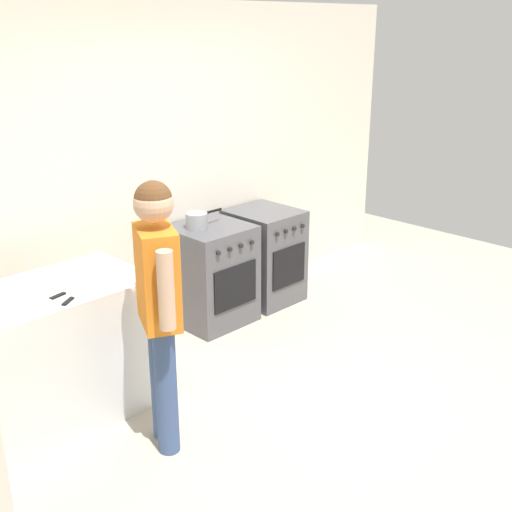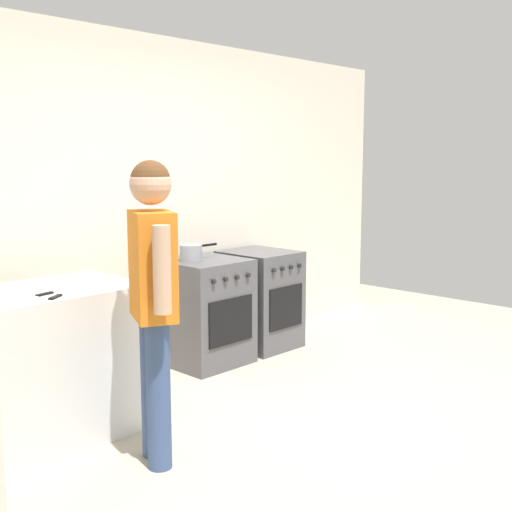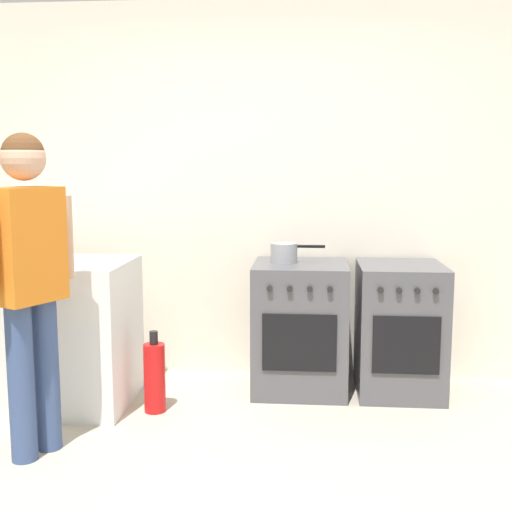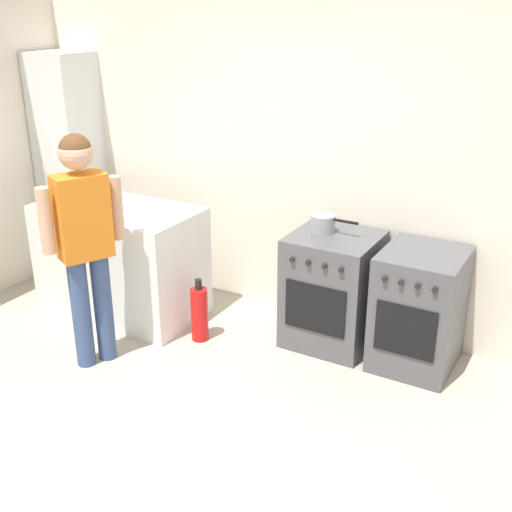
{
  "view_description": "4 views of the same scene",
  "coord_description": "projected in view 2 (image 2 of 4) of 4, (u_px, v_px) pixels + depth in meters",
  "views": [
    {
      "loc": [
        -2.95,
        -2.25,
        2.43
      ],
      "look_at": [
        -0.05,
        0.64,
        0.93
      ],
      "focal_mm": 45.0,
      "sensor_mm": 36.0,
      "label": 1
    },
    {
      "loc": [
        -3.01,
        -2.22,
        1.65
      ],
      "look_at": [
        0.04,
        0.71,
        1.01
      ],
      "focal_mm": 45.0,
      "sensor_mm": 36.0,
      "label": 2
    },
    {
      "loc": [
        0.4,
        -2.57,
        1.48
      ],
      "look_at": [
        0.11,
        0.98,
        0.98
      ],
      "focal_mm": 45.0,
      "sensor_mm": 36.0,
      "label": 3
    },
    {
      "loc": [
        1.99,
        -2.43,
        2.45
      ],
      "look_at": [
        0.15,
        0.79,
        0.93
      ],
      "focal_mm": 45.0,
      "sensor_mm": 36.0,
      "label": 4
    }
  ],
  "objects": [
    {
      "name": "knife_utility",
      "position": [
        61.0,
        295.0,
        3.53
      ],
      "size": [
        0.23,
        0.16,
        0.01
      ],
      "color": "silver",
      "rests_on": "counter_unit"
    },
    {
      "name": "knife_bread",
      "position": [
        29.0,
        298.0,
        3.46
      ],
      "size": [
        0.35,
        0.1,
        0.01
      ],
      "color": "silver",
      "rests_on": "counter_unit"
    },
    {
      "name": "oven_right",
      "position": [
        260.0,
        299.0,
        5.64
      ],
      "size": [
        0.54,
        0.62,
        0.85
      ],
      "color": "#4C4C51",
      "rests_on": "ground"
    },
    {
      "name": "person",
      "position": [
        153.0,
        286.0,
        3.39
      ],
      "size": [
        0.33,
        0.52,
        1.64
      ],
      "color": "#384C7A",
      "rests_on": "ground"
    },
    {
      "name": "ground_plane",
      "position": [
        335.0,
        431.0,
        3.91
      ],
      "size": [
        8.0,
        8.0,
        0.0
      ],
      "primitive_type": "plane",
      "color": "#ADA38E"
    },
    {
      "name": "counter_unit",
      "position": [
        29.0,
        368.0,
        3.7
      ],
      "size": [
        1.3,
        0.7,
        0.9
      ],
      "primitive_type": "cube",
      "color": "silver",
      "rests_on": "ground"
    },
    {
      "name": "oven_left",
      "position": [
        205.0,
        311.0,
        5.18
      ],
      "size": [
        0.61,
        0.62,
        0.85
      ],
      "color": "#4C4C51",
      "rests_on": "ground"
    },
    {
      "name": "pot",
      "position": [
        191.0,
        253.0,
        5.05
      ],
      "size": [
        0.36,
        0.18,
        0.13
      ],
      "color": "gray",
      "rests_on": "oven_left"
    },
    {
      "name": "back_wall",
      "position": [
        139.0,
        203.0,
        5.05
      ],
      "size": [
        6.0,
        0.1,
        2.6
      ],
      "primitive_type": "cube",
      "color": "silver",
      "rests_on": "ground"
    },
    {
      "name": "fire_extinguisher",
      "position": [
        155.0,
        376.0,
        4.26
      ],
      "size": [
        0.13,
        0.13,
        0.5
      ],
      "color": "red",
      "rests_on": "ground"
    }
  ]
}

